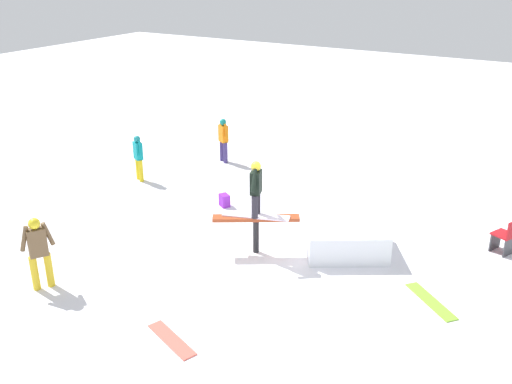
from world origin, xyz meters
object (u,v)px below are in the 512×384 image
Objects in this scene: loose_snowboard_lime at (431,301)px; loose_snowboard_coral at (172,340)px; bystander_teal at (138,156)px; folding_chair at (506,237)px; main_rider_on_rail at (256,190)px; bystander_brown at (38,249)px; rail_feature at (256,223)px; backpack_on_snow at (224,200)px; bystander_orange at (223,138)px.

loose_snowboard_coral is (3.66, 3.59, 0.00)m from loose_snowboard_lime.
folding_chair is at bearing 31.64° from bystander_teal.
main_rider_on_rail is 1.22× the size of loose_snowboard_coral.
main_rider_on_rail is 4.69m from bystander_brown.
bystander_brown is at bearing 18.36° from rail_feature.
loose_snowboard_coral is at bearing -10.36° from folding_chair.
loose_snowboard_lime is 4.11× the size of backpack_on_snow.
bystander_orange is at bearing -170.43° from loose_snowboard_lime.
bystander_brown is 1.79× the size of folding_chair.
backpack_on_snow is (6.11, -1.81, 0.16)m from loose_snowboard_lime.
main_rider_on_rail is 5.82m from folding_chair.
rail_feature is 2.81m from backpack_on_snow.
backpack_on_snow is at bearing -59.90° from main_rider_on_rail.
rail_feature is at bearing -20.03° from bystander_orange.
main_rider_on_rail is at bearing -20.03° from bystander_orange.
bystander_orange is 9.52m from loose_snowboard_lime.
loose_snowboard_coral is at bearing -32.38° from bystander_orange.
bystander_teal is (5.37, -2.12, -0.76)m from main_rider_on_rail.
bystander_orange is (4.12, -4.84, -0.73)m from main_rider_on_rail.
bystander_orange is 4.31× the size of backpack_on_snow.
main_rider_on_rail is 3.93m from loose_snowboard_coral.
main_rider_on_rail reaches higher than bystander_orange.
bystander_brown is 10.21m from folding_chair.
rail_feature is 1.31× the size of loose_snowboard_lime.
backpack_on_snow is at bearing -56.61° from folding_chair.
rail_feature is 0.81m from main_rider_on_rail.
backpack_on_snow is at bearing 21.03° from bystander_brown.
folding_chair is (-9.05, 1.99, -0.41)m from bystander_orange.
rail_feature is 6.35m from bystander_orange.
bystander_orange is 3.00m from bystander_teal.
main_rider_on_rail is 1.05× the size of bystander_orange.
bystander_orange is 9.60m from loose_snowboard_coral.
bystander_brown reaches higher than bystander_orange.
rail_feature is 1.16× the size of bystander_brown.
bystander_orange reaches higher than loose_snowboard_coral.
backpack_on_snow is (-3.30, 0.31, -0.62)m from bystander_teal.
rail_feature is at bearing -139.80° from loose_snowboard_lime.
loose_snowboard_lime is at bearing 14.84° from bystander_teal.
bystander_brown is at bearing -112.97° from loose_snowboard_lime.
folding_chair is (-4.56, -6.45, 0.40)m from loose_snowboard_coral.
main_rider_on_rail is 3.08m from backpack_on_snow.
main_rider_on_rail reaches higher than loose_snowboard_lime.
folding_chair is at bearing 75.65° from loose_snowboard_coral.
bystander_orange is at bearing 138.92° from loose_snowboard_coral.
loose_snowboard_lime is (-4.04, 0.01, -0.73)m from rail_feature.
loose_snowboard_coral is (-4.49, 8.44, -0.81)m from bystander_orange.
bystander_brown is 4.64× the size of backpack_on_snow.
bystander_teal is (1.26, 2.72, -0.03)m from bystander_orange.
bystander_teal is at bearing -61.04° from folding_chair.
loose_snowboard_coral is (-5.75, 5.72, -0.78)m from bystander_teal.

